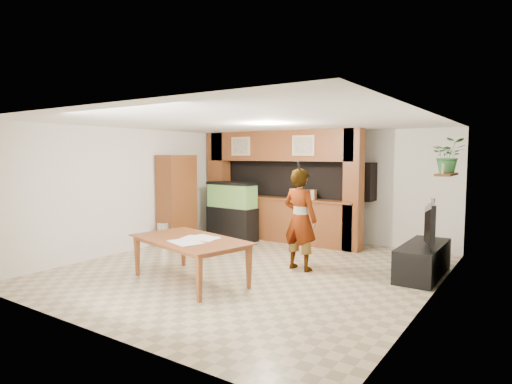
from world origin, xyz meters
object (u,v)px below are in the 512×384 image
Objects in this scene: dining_table at (188,261)px; pantry_cabinet at (177,200)px; aquarium at (232,212)px; television at (424,223)px; person at (300,219)px.

pantry_cabinet is at bearing 150.89° from dining_table.
aquarium is 1.11× the size of television.
dining_table is (-1.13, -1.68, -0.55)m from person.
dining_table is at bearing -42.67° from pantry_cabinet.
person is 2.10m from dining_table.
aquarium is 3.02m from person.
aquarium is at bearing 52.27° from pantry_cabinet.
person is (2.62, -1.48, 0.22)m from aquarium.
aquarium reaches higher than dining_table.
television is at bearing 3.82° from pantry_cabinet.
pantry_cabinet is at bearing -124.26° from aquarium.
pantry_cabinet reaches higher than television.
aquarium is at bearing 69.43° from television.
aquarium is at bearing 128.89° from dining_table.
pantry_cabinet reaches higher than aquarium.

